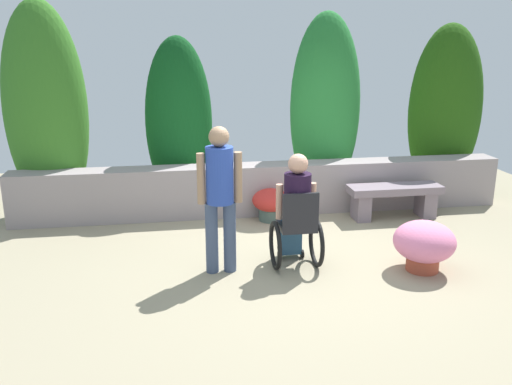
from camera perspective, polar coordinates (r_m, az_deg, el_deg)
ground_plane at (r=6.45m, az=3.81°, el=-7.26°), size 10.25×10.25×0.00m
stone_retaining_wall at (r=8.09m, az=0.86°, el=0.40°), size 7.25×0.42×0.75m
hedge_backdrop at (r=8.49m, az=0.70°, el=8.46°), size 7.44×1.05×3.07m
stone_bench at (r=8.12m, az=14.30°, el=-0.43°), size 1.35×0.41×0.49m
person_in_wheelchair at (r=6.13m, az=4.21°, el=-2.32°), size 0.53×0.66×1.33m
person_standing_companion at (r=5.89m, az=-3.81°, el=0.20°), size 0.49×0.30×1.65m
flower_pot_purple_near at (r=6.39m, az=17.24°, el=-5.18°), size 0.69×0.69×0.57m
flower_pot_terracotta_by_wall at (r=7.79m, az=1.58°, el=-1.09°), size 0.54×0.54×0.46m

